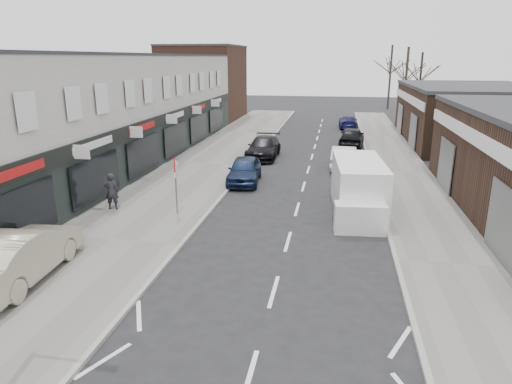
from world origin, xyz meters
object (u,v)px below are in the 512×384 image
at_px(parked_car_left_a, 244,170).
at_px(parked_car_right_a, 344,157).
at_px(warning_sign, 176,169).
at_px(parked_car_left_b, 263,147).
at_px(parked_car_right_b, 352,137).
at_px(sedan_on_pavement, 20,254).
at_px(parked_car_right_c, 348,122).
at_px(white_van, 358,188).
at_px(pedestrian, 112,191).

xyz_separation_m(parked_car_left_a, parked_car_right_a, (5.60, 4.65, -0.02)).
xyz_separation_m(warning_sign, parked_car_right_a, (7.36, 10.93, -1.49)).
bearing_deg(parked_car_left_b, parked_car_left_a, -90.32).
distance_m(warning_sign, parked_car_left_a, 6.68).
bearing_deg(parked_car_right_b, sedan_on_pavement, 72.61).
relative_size(parked_car_left_b, parked_car_right_c, 1.15).
bearing_deg(white_van, warning_sign, -168.70).
relative_size(white_van, sedan_on_pavement, 1.24).
bearing_deg(white_van, parked_car_right_a, 89.19).
bearing_deg(parked_car_left_b, pedestrian, -111.35).
distance_m(warning_sign, pedestrian, 3.45).
bearing_deg(parked_car_left_a, sedan_on_pavement, -113.70).
bearing_deg(parked_car_left_b, white_van, -60.78).
distance_m(warning_sign, parked_car_right_a, 13.26).
bearing_deg(warning_sign, sedan_on_pavement, -112.35).
relative_size(parked_car_right_a, parked_car_right_c, 0.98).
bearing_deg(parked_car_right_c, warning_sign, 72.85).
xyz_separation_m(warning_sign, pedestrian, (-3.22, 0.17, -1.22)).
height_order(pedestrian, parked_car_left_a, pedestrian).
relative_size(parked_car_left_a, parked_car_right_c, 0.97).
distance_m(sedan_on_pavement, parked_car_left_b, 20.37).
distance_m(parked_car_left_b, parked_car_right_a, 6.01).
bearing_deg(warning_sign, parked_car_right_b, 66.72).
height_order(white_van, sedan_on_pavement, white_van).
distance_m(pedestrian, parked_car_left_b, 13.87).
bearing_deg(warning_sign, parked_car_left_a, 74.34).
distance_m(white_van, parked_car_right_a, 8.71).
distance_m(white_van, parked_car_right_b, 16.46).
bearing_deg(parked_car_right_c, parked_car_right_b, 89.16).
relative_size(pedestrian, parked_car_left_b, 0.34).
relative_size(warning_sign, parked_car_right_a, 0.63).
xyz_separation_m(white_van, pedestrian, (-11.14, -2.07, -0.13)).
height_order(sedan_on_pavement, pedestrian, pedestrian).
bearing_deg(white_van, pedestrian, -173.96).
height_order(pedestrian, parked_car_right_a, pedestrian).
bearing_deg(parked_car_left_b, warning_sign, -97.96).
height_order(warning_sign, parked_car_right_a, warning_sign).
distance_m(white_van, parked_car_right_c, 26.24).
height_order(warning_sign, parked_car_right_b, warning_sign).
height_order(white_van, parked_car_right_c, white_van).
relative_size(pedestrian, parked_car_right_c, 0.39).
bearing_deg(white_van, parked_car_left_a, 142.29).
distance_m(parked_car_left_b, parked_car_right_b, 8.41).
bearing_deg(parked_car_right_b, parked_car_left_a, 68.81).
distance_m(sedan_on_pavement, parked_car_left_a, 13.79).
distance_m(white_van, sedan_on_pavement, 13.97).
distance_m(pedestrian, parked_car_left_a, 7.88).
xyz_separation_m(parked_car_right_a, parked_car_right_c, (0.55, 17.55, -0.07)).
xyz_separation_m(white_van, sedan_on_pavement, (-10.69, -8.99, -0.17)).
relative_size(parked_car_right_b, parked_car_right_c, 1.03).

